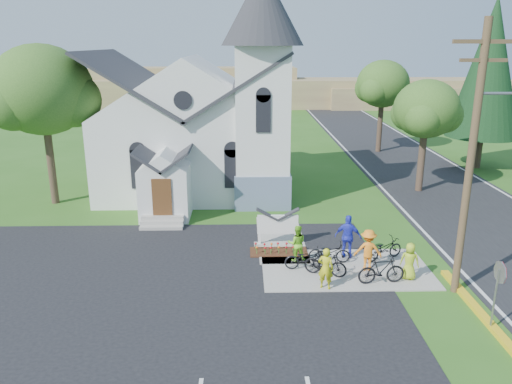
{
  "coord_description": "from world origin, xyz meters",
  "views": [
    {
      "loc": [
        -2.75,
        -18.56,
        9.17
      ],
      "look_at": [
        -2.17,
        5.0,
        2.08
      ],
      "focal_mm": 35.0,
      "sensor_mm": 36.0,
      "label": 1
    }
  ],
  "objects_px": {
    "church_sign": "(278,225)",
    "cyclist_1": "(297,243)",
    "utility_pole": "(473,154)",
    "bike_0": "(306,259)",
    "cyclist_2": "(348,237)",
    "bike_4": "(384,249)",
    "cyclist_0": "(326,268)",
    "bike_3": "(381,270)",
    "stop_sign": "(498,281)",
    "cyclist_4": "(410,261)",
    "bike_1": "(325,263)",
    "bike_2": "(329,252)",
    "cyclist_3": "(368,250)"
  },
  "relations": [
    {
      "from": "bike_3",
      "to": "bike_1",
      "type": "bearing_deg",
      "value": 64.57
    },
    {
      "from": "church_sign",
      "to": "bike_0",
      "type": "bearing_deg",
      "value": -69.69
    },
    {
      "from": "bike_0",
      "to": "cyclist_1",
      "type": "xyz_separation_m",
      "value": [
        -0.3,
        0.86,
        0.34
      ]
    },
    {
      "from": "stop_sign",
      "to": "bike_3",
      "type": "distance_m",
      "value": 4.52
    },
    {
      "from": "cyclist_4",
      "to": "bike_1",
      "type": "bearing_deg",
      "value": 16.07
    },
    {
      "from": "utility_pole",
      "to": "cyclist_3",
      "type": "distance_m",
      "value": 5.7
    },
    {
      "from": "bike_4",
      "to": "cyclist_4",
      "type": "bearing_deg",
      "value": 169.53
    },
    {
      "from": "bike_0",
      "to": "cyclist_2",
      "type": "relative_size",
      "value": 0.92
    },
    {
      "from": "cyclist_2",
      "to": "bike_2",
      "type": "distance_m",
      "value": 1.13
    },
    {
      "from": "utility_pole",
      "to": "cyclist_4",
      "type": "relative_size",
      "value": 6.52
    },
    {
      "from": "utility_pole",
      "to": "stop_sign",
      "type": "relative_size",
      "value": 4.03
    },
    {
      "from": "church_sign",
      "to": "cyclist_1",
      "type": "bearing_deg",
      "value": -69.23
    },
    {
      "from": "bike_4",
      "to": "bike_2",
      "type": "bearing_deg",
      "value": 71.7
    },
    {
      "from": "cyclist_1",
      "to": "cyclist_0",
      "type": "bearing_deg",
      "value": 109.56
    },
    {
      "from": "cyclist_1",
      "to": "utility_pole",
      "type": "bearing_deg",
      "value": 155.28
    },
    {
      "from": "cyclist_2",
      "to": "cyclist_0",
      "type": "bearing_deg",
      "value": 80.96
    },
    {
      "from": "stop_sign",
      "to": "bike_1",
      "type": "bearing_deg",
      "value": 140.31
    },
    {
      "from": "cyclist_1",
      "to": "cyclist_3",
      "type": "xyz_separation_m",
      "value": [
        2.85,
        -0.96,
        0.07
      ]
    },
    {
      "from": "stop_sign",
      "to": "cyclist_1",
      "type": "xyz_separation_m",
      "value": [
        -5.93,
        5.53,
        -0.92
      ]
    },
    {
      "from": "church_sign",
      "to": "cyclist_0",
      "type": "bearing_deg",
      "value": -70.56
    },
    {
      "from": "cyclist_1",
      "to": "bike_0",
      "type": "bearing_deg",
      "value": 110.43
    },
    {
      "from": "cyclist_2",
      "to": "bike_0",
      "type": "bearing_deg",
      "value": 48.17
    },
    {
      "from": "utility_pole",
      "to": "bike_0",
      "type": "bearing_deg",
      "value": 160.48
    },
    {
      "from": "bike_1",
      "to": "stop_sign",
      "type": "bearing_deg",
      "value": -106.77
    },
    {
      "from": "bike_2",
      "to": "cyclist_3",
      "type": "bearing_deg",
      "value": -112.78
    },
    {
      "from": "bike_2",
      "to": "bike_0",
      "type": "bearing_deg",
      "value": 126.5
    },
    {
      "from": "bike_2",
      "to": "cyclist_4",
      "type": "relative_size",
      "value": 1.16
    },
    {
      "from": "utility_pole",
      "to": "cyclist_2",
      "type": "relative_size",
      "value": 5.11
    },
    {
      "from": "cyclist_3",
      "to": "bike_3",
      "type": "xyz_separation_m",
      "value": [
        0.25,
        -1.24,
        -0.32
      ]
    },
    {
      "from": "utility_pole",
      "to": "bike_0",
      "type": "distance_m",
      "value": 7.65
    },
    {
      "from": "bike_0",
      "to": "bike_1",
      "type": "xyz_separation_m",
      "value": [
        0.71,
        -0.59,
        0.06
      ]
    },
    {
      "from": "bike_4",
      "to": "cyclist_0",
      "type": "bearing_deg",
      "value": 106.54
    },
    {
      "from": "bike_0",
      "to": "cyclist_2",
      "type": "distance_m",
      "value": 2.34
    },
    {
      "from": "bike_3",
      "to": "cyclist_3",
      "type": "bearing_deg",
      "value": 5.61
    },
    {
      "from": "stop_sign",
      "to": "bike_4",
      "type": "relative_size",
      "value": 1.33
    },
    {
      "from": "bike_0",
      "to": "cyclist_4",
      "type": "distance_m",
      "value": 4.14
    },
    {
      "from": "church_sign",
      "to": "cyclist_0",
      "type": "height_order",
      "value": "cyclist_0"
    },
    {
      "from": "bike_0",
      "to": "bike_3",
      "type": "bearing_deg",
      "value": -113.23
    },
    {
      "from": "church_sign",
      "to": "cyclist_4",
      "type": "bearing_deg",
      "value": -36.4
    },
    {
      "from": "cyclist_3",
      "to": "bike_4",
      "type": "relative_size",
      "value": 0.95
    },
    {
      "from": "cyclist_3",
      "to": "bike_4",
      "type": "height_order",
      "value": "cyclist_3"
    },
    {
      "from": "bike_0",
      "to": "bike_1",
      "type": "distance_m",
      "value": 0.93
    },
    {
      "from": "utility_pole",
      "to": "cyclist_1",
      "type": "distance_m",
      "value": 7.93
    },
    {
      "from": "bike_0",
      "to": "bike_3",
      "type": "height_order",
      "value": "bike_3"
    },
    {
      "from": "bike_1",
      "to": "bike_3",
      "type": "distance_m",
      "value": 2.21
    },
    {
      "from": "cyclist_3",
      "to": "bike_4",
      "type": "bearing_deg",
      "value": -126.13
    },
    {
      "from": "cyclist_0",
      "to": "cyclist_1",
      "type": "distance_m",
      "value": 2.67
    },
    {
      "from": "cyclist_1",
      "to": "bike_4",
      "type": "relative_size",
      "value": 0.87
    },
    {
      "from": "utility_pole",
      "to": "bike_1",
      "type": "bearing_deg",
      "value": 164.14
    },
    {
      "from": "bike_1",
      "to": "cyclist_3",
      "type": "relative_size",
      "value": 1.0
    }
  ]
}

